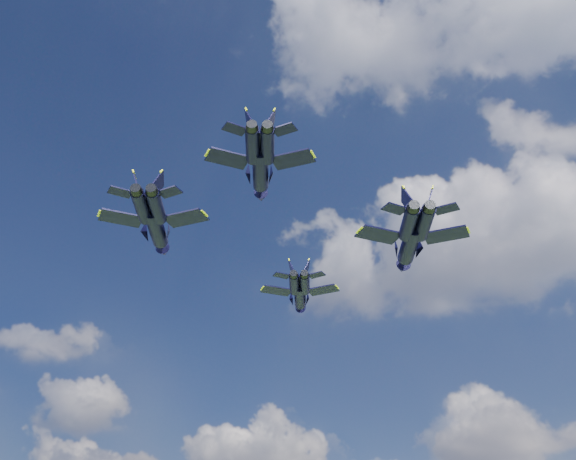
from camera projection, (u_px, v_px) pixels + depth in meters
The scene contains 4 objects.
jet_lead at pixel (300, 297), 103.82m from camera, with size 10.56×14.40×3.46m.
jet_left at pixel (157, 229), 92.30m from camera, with size 13.09×17.72×4.28m.
jet_right at pixel (409, 246), 88.63m from camera, with size 13.01×17.59×4.25m.
jet_slot at pixel (261, 171), 74.69m from camera, with size 10.65×14.29×3.47m.
Camera 1 is at (39.98, -72.77, 19.23)m, focal length 45.00 mm.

